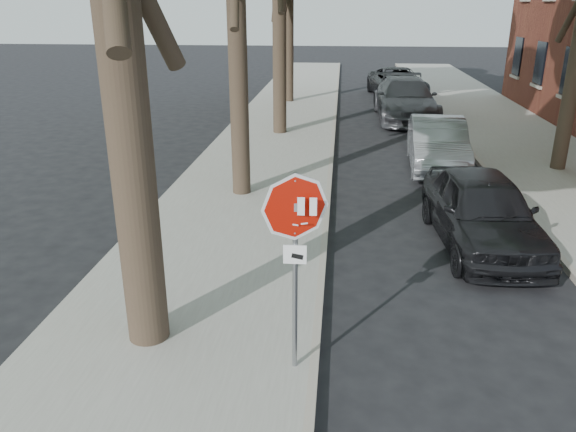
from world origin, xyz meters
name	(u,v)px	position (x,y,z in m)	size (l,w,h in m)	color
ground	(348,376)	(0.00, 0.00, 0.00)	(120.00, 120.00, 0.00)	black
sidewalk_left	(271,147)	(-2.50, 12.00, 0.06)	(4.00, 55.00, 0.12)	gray
sidewalk_right	(535,153)	(6.00, 12.00, 0.06)	(4.00, 55.00, 0.12)	gray
curb_left	(332,148)	(-0.45, 12.00, 0.07)	(0.12, 55.00, 0.13)	#9E9384
curb_right	(469,151)	(3.95, 12.00, 0.07)	(0.12, 55.00, 0.13)	#9E9384
stop_sign	(295,236)	(-0.70, -0.03, 1.95)	(0.76, 0.34, 2.61)	gray
car_a	(482,210)	(2.60, 4.47, 0.74)	(1.74, 4.32, 1.47)	black
car_b	(437,144)	(2.60, 10.12, 0.71)	(1.51, 4.33, 1.43)	#97999E
car_c	(405,99)	(2.41, 17.47, 0.83)	(2.32, 5.70, 1.65)	#48484D
car_d	(397,83)	(2.60, 23.26, 0.73)	(2.44, 5.28, 1.47)	black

